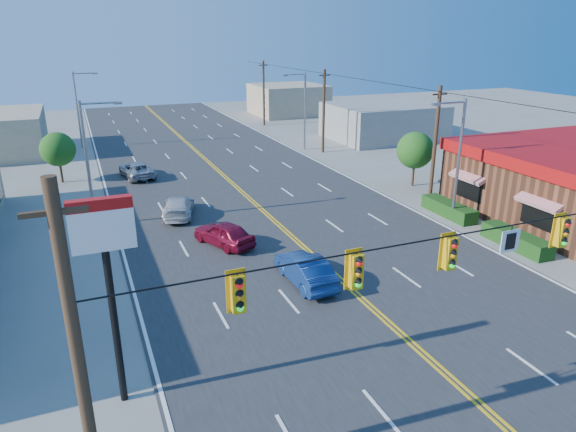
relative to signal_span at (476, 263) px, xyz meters
name	(u,v)px	position (x,y,z in m)	size (l,w,h in m)	color
ground	(461,389)	(0.12, 0.00, -4.89)	(160.00, 160.00, 0.00)	gray
road	(266,214)	(0.12, 20.00, -4.86)	(20.00, 120.00, 0.06)	#2D2D30
signal_span	(476,263)	(0.00, 0.00, 0.00)	(24.32, 0.34, 9.00)	#47301E
pizza_hut_sign	(107,261)	(-10.88, 4.00, 0.30)	(1.90, 0.30, 6.85)	black
streetlight_se	(457,155)	(10.91, 14.00, -0.37)	(2.55, 0.25, 8.00)	gray
streetlight_ne	(303,107)	(10.91, 38.00, -0.37)	(2.55, 0.25, 8.00)	gray
streetlight_sw	(90,158)	(-10.67, 22.00, -0.37)	(2.55, 0.25, 8.00)	gray
streetlight_nw	(79,106)	(-10.67, 48.00, -0.37)	(2.55, 0.25, 8.00)	gray
utility_pole_near	(435,146)	(12.32, 18.00, -0.69)	(0.28, 0.28, 8.40)	#47301E
utility_pole_mid	(324,112)	(12.32, 36.00, -0.69)	(0.28, 0.28, 8.40)	#47301E
utility_pole_far	(264,93)	(12.32, 54.00, -0.69)	(0.28, 0.28, 8.40)	#47301E
tree_kfc_rear	(415,150)	(13.62, 22.00, -1.95)	(2.94, 2.94, 4.41)	#47301E
tree_west	(58,149)	(-12.88, 34.00, -2.09)	(2.80, 2.80, 4.20)	#47301E
bld_east_mid	(383,121)	(22.12, 40.00, -2.89)	(12.00, 10.00, 4.00)	gray
bld_east_far	(288,100)	(19.12, 62.00, -2.69)	(10.00, 10.00, 4.40)	tan
car_magenta	(224,234)	(-4.06, 15.68, -4.18)	(1.67, 4.16, 1.42)	maroon
car_blue	(305,271)	(-1.67, 9.42, -4.15)	(1.56, 4.47, 1.47)	navy
car_white	(178,207)	(-5.52, 21.76, -4.21)	(1.89, 4.65, 1.35)	#B8B8B8
car_silver	(137,171)	(-6.92, 32.98, -4.22)	(2.20, 4.77, 1.33)	#A6A7AB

